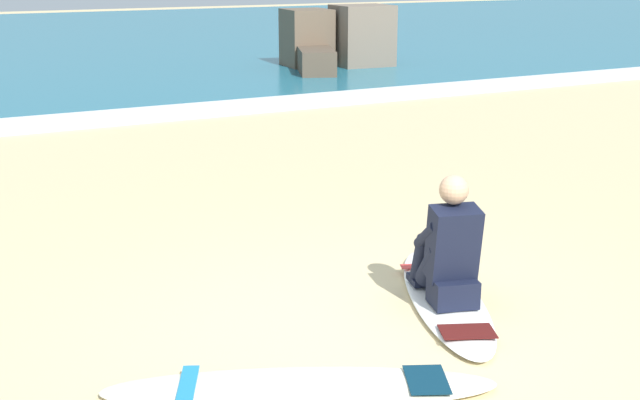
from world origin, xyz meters
name	(u,v)px	position (x,y,z in m)	size (l,w,h in m)	color
ground_plane	(364,338)	(0.00, 0.00, 0.00)	(80.00, 80.00, 0.00)	beige
breaking_foam	(78,120)	(0.00, 8.71, 0.06)	(80.00, 0.90, 0.11)	white
surfboard_main	(445,298)	(0.85, 0.24, 0.04)	(1.32, 2.13, 0.08)	white
surfer_seated	(449,252)	(0.80, 0.15, 0.44)	(0.51, 0.76, 0.95)	black
surfboard_spare_near	(300,388)	(-0.72, -0.48, 0.04)	(2.35, 1.47, 0.08)	#EFE5C6
rock_outcrop_distant	(335,43)	(6.65, 12.49, 0.64)	(2.84, 2.66, 1.47)	brown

